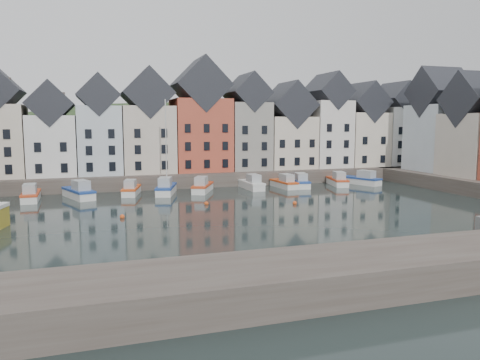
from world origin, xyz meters
name	(u,v)px	position (x,y,z in m)	size (l,w,h in m)	color
ground	(262,215)	(0.00, 0.00, 0.00)	(260.00, 260.00, 0.00)	black
far_quay	(198,175)	(0.00, 30.00, 1.00)	(90.00, 16.00, 2.00)	#443A34
near_wall	(233,286)	(-10.00, -22.00, 1.00)	(50.00, 6.00, 2.00)	#443A34
hillside	(173,248)	(0.02, 56.00, -17.96)	(153.60, 70.40, 64.00)	#1E3018
far_terrace	(220,127)	(3.21, 28.00, 8.88)	(72.37, 8.16, 17.78)	beige
right_terrace	(480,128)	(36.00, 8.07, 8.91)	(8.30, 24.25, 16.36)	silver
mooring_buoys	(212,207)	(-4.00, 5.33, 0.15)	(20.50, 5.50, 0.50)	#CF4818
boat_a	(31,195)	(-23.99, 17.37, 0.72)	(2.08, 6.33, 2.42)	silver
boat_b	(79,192)	(-18.33, 17.58, 0.79)	(4.35, 7.19, 2.64)	silver
boat_c	(131,190)	(-11.73, 18.67, 0.69)	(3.20, 6.28, 2.31)	silver
boat_d	(166,188)	(-7.19, 17.77, 0.84)	(3.98, 7.10, 12.96)	silver
boat_e	(202,187)	(-2.08, 18.08, 0.73)	(4.47, 6.65, 2.46)	silver
boat_f	(252,184)	(5.47, 18.77, 0.73)	(2.15, 6.43, 2.45)	silver
boat_g	(284,183)	(10.52, 18.51, 0.69)	(2.27, 6.17, 2.33)	silver
boat_h	(300,182)	(13.03, 18.59, 0.72)	(3.06, 6.54, 2.41)	silver
boat_i	(338,181)	(19.38, 18.43, 0.72)	(3.41, 6.59, 2.42)	silver
boat_j	(362,180)	(23.58, 18.24, 0.74)	(4.30, 6.76, 2.49)	silver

